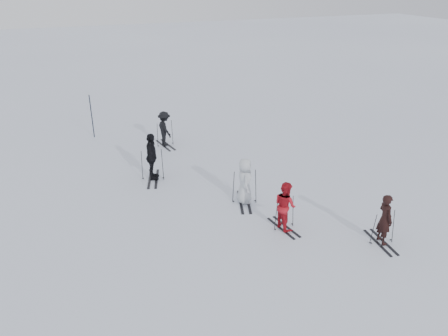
% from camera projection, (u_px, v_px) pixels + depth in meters
% --- Properties ---
extents(ground, '(120.00, 120.00, 0.00)m').
position_uv_depth(ground, '(234.00, 203.00, 16.21)').
color(ground, silver).
rests_on(ground, ground).
extents(skier_near_dark, '(0.47, 0.65, 1.67)m').
position_uv_depth(skier_near_dark, '(385.00, 220.00, 13.50)').
color(skier_near_dark, black).
rests_on(skier_near_dark, ground).
extents(skier_red, '(0.74, 0.89, 1.67)m').
position_uv_depth(skier_red, '(285.00, 206.00, 14.30)').
color(skier_red, '#AF131E').
rests_on(skier_red, ground).
extents(skier_grey, '(0.78, 0.97, 1.72)m').
position_uv_depth(skier_grey, '(245.00, 182.00, 15.90)').
color(skier_grey, silver).
rests_on(skier_grey, ground).
extents(skier_uphill_left, '(0.78, 1.24, 1.96)m').
position_uv_depth(skier_uphill_left, '(152.00, 157.00, 17.64)').
color(skier_uphill_left, black).
rests_on(skier_uphill_left, ground).
extents(skier_uphill_far, '(0.80, 1.18, 1.69)m').
position_uv_depth(skier_uphill_far, '(165.00, 129.00, 21.17)').
color(skier_uphill_far, black).
rests_on(skier_uphill_far, ground).
extents(skis_near_dark, '(1.67, 1.01, 1.15)m').
position_uv_depth(skis_near_dark, '(383.00, 227.00, 13.61)').
color(skis_near_dark, black).
rests_on(skis_near_dark, ground).
extents(skis_red, '(1.65, 1.03, 1.13)m').
position_uv_depth(skis_red, '(285.00, 213.00, 14.41)').
color(skis_red, black).
rests_on(skis_red, ground).
extents(skis_grey, '(2.05, 1.49, 1.34)m').
position_uv_depth(skis_grey, '(245.00, 186.00, 15.98)').
color(skis_grey, black).
rests_on(skis_grey, ground).
extents(skis_uphill_left, '(2.06, 1.46, 1.35)m').
position_uv_depth(skis_uphill_left, '(152.00, 164.00, 17.76)').
color(skis_uphill_left, black).
rests_on(skis_uphill_left, ground).
extents(skis_uphill_far, '(1.86, 1.19, 1.26)m').
position_uv_depth(skis_uphill_far, '(165.00, 133.00, 21.26)').
color(skis_uphill_far, black).
rests_on(skis_uphill_far, ground).
extents(piste_marker, '(0.05, 0.05, 2.22)m').
position_uv_depth(piste_marker, '(92.00, 116.00, 22.13)').
color(piste_marker, black).
rests_on(piste_marker, ground).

